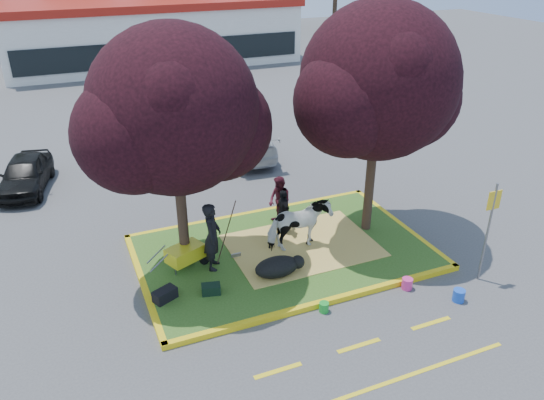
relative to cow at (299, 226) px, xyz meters
name	(u,v)px	position (x,y,z in m)	size (l,w,h in m)	color
ground	(284,254)	(-0.43, 0.09, -0.91)	(90.00, 90.00, 0.00)	#424244
median_island	(284,252)	(-0.43, 0.09, -0.84)	(8.00, 5.00, 0.15)	#2E541A
curb_near	(325,302)	(-0.43, -2.49, -0.84)	(8.30, 0.16, 0.15)	yellow
curb_far	(252,214)	(-0.43, 2.67, -0.84)	(8.30, 0.16, 0.15)	yellow
curb_left	(143,284)	(-4.51, 0.09, -0.84)	(0.16, 5.30, 0.15)	yellow
curb_right	(401,225)	(3.65, 0.09, -0.84)	(0.16, 5.30, 0.15)	yellow
straw_bedding	(302,245)	(0.17, 0.09, -0.76)	(4.20, 3.00, 0.01)	#DDC25B
tree_purple_left	(175,118)	(-3.21, 0.48, 3.45)	(5.06, 4.20, 6.51)	black
tree_purple_right	(379,89)	(2.49, 0.28, 3.65)	(5.30, 4.40, 6.82)	black
fire_lane_stripe_a	(278,371)	(-2.43, -4.11, -0.91)	(1.10, 0.12, 0.01)	yellow
fire_lane_stripe_b	(359,346)	(-0.43, -4.11, -0.91)	(1.10, 0.12, 0.01)	yellow
fire_lane_stripe_c	(431,323)	(1.57, -4.11, -0.91)	(1.10, 0.12, 0.01)	yellow
fire_lane_long	(389,382)	(-0.43, -5.31, -0.91)	(6.00, 0.10, 0.01)	yellow
retail_building	(152,30)	(1.57, 28.08, 1.34)	(20.40, 8.40, 4.40)	silver
cow	(299,226)	(0.00, 0.00, 0.00)	(0.82, 1.81, 1.52)	white
calf	(277,267)	(-1.13, -1.02, -0.50)	(1.23, 0.70, 0.53)	black
handler	(212,236)	(-2.56, 0.03, 0.21)	(0.71, 0.46, 1.94)	black
visitor_a	(280,202)	(0.06, 1.54, 0.05)	(0.79, 0.61, 1.62)	#451320
visitor_b	(283,211)	(-0.02, 1.09, -0.06)	(0.82, 0.34, 1.40)	black
wheelbarrow	(186,254)	(-3.27, 0.27, -0.30)	(1.77, 0.94, 0.67)	black
gear_bag_dark	(165,295)	(-4.13, -0.91, -0.61)	(0.59, 0.32, 0.30)	black
gear_bag_green	(211,289)	(-2.99, -1.10, -0.63)	(0.48, 0.30, 0.25)	black
sign_post	(490,221)	(3.92, -3.10, 0.87)	(0.40, 0.06, 2.84)	slate
bucket_green	(324,307)	(-0.59, -2.71, -0.78)	(0.24, 0.24, 0.26)	green
bucket_pink	(407,284)	(1.87, -2.71, -0.76)	(0.29, 0.29, 0.31)	#D83084
bucket_blue	(459,295)	(2.77, -3.65, -0.75)	(0.30, 0.30, 0.33)	blue
car_black	(25,174)	(-7.26, 7.79, -0.29)	(1.48, 3.67, 1.25)	black
car_silver	(136,144)	(-3.04, 9.30, -0.27)	(1.35, 3.88, 1.28)	#A1A2A8
car_red	(194,136)	(-0.62, 9.07, -0.20)	(2.36, 5.12, 1.42)	#A4200D
car_white	(241,137)	(1.17, 8.14, -0.18)	(2.05, 5.04, 1.46)	silver
car_grey	(354,112)	(7.47, 9.49, -0.20)	(1.52, 4.35, 1.43)	#54575C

